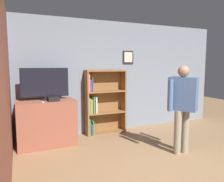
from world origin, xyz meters
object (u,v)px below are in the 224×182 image
at_px(bookshelf, 102,103).
at_px(person, 183,102).
at_px(television, 45,83).
at_px(game_console, 54,99).

height_order(bookshelf, person, person).
relative_size(television, person, 0.58).
distance_m(game_console, bookshelf, 1.28).
height_order(television, person, person).
relative_size(television, game_console, 4.33).
bearing_deg(television, person, -34.04).
bearing_deg(bookshelf, game_console, -160.82).
height_order(television, game_console, television).
bearing_deg(bookshelf, person, -61.83).
bearing_deg(game_console, person, -31.78).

